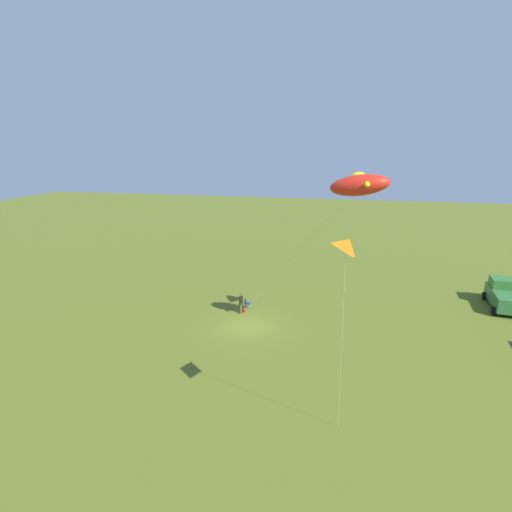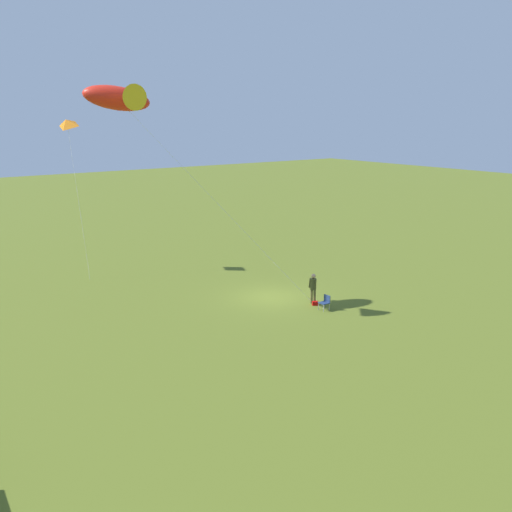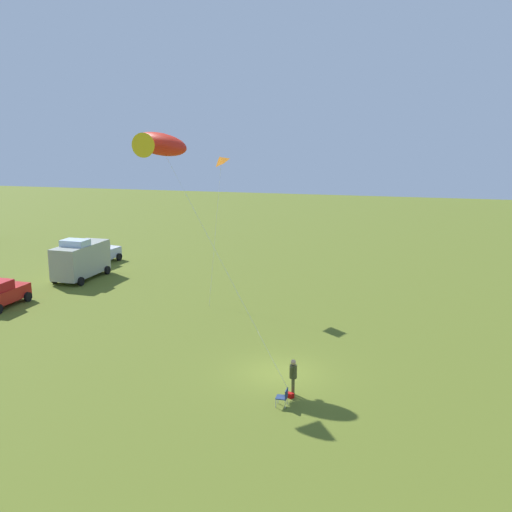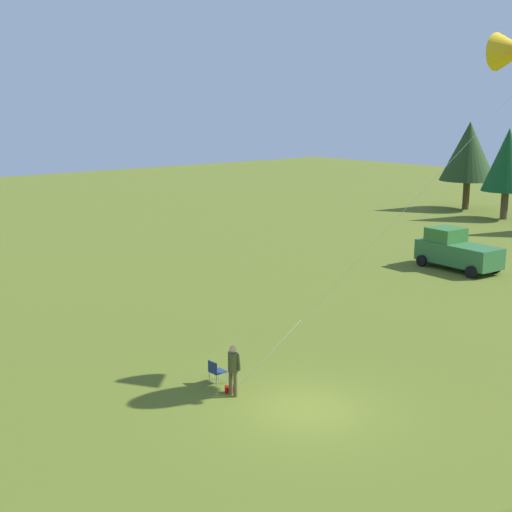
{
  "view_description": "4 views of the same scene",
  "coord_description": "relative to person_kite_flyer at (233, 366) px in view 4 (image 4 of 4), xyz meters",
  "views": [
    {
      "loc": [
        27.21,
        6.8,
        13.3
      ],
      "look_at": [
        -2.31,
        0.14,
        5.01
      ],
      "focal_mm": 28.0,
      "sensor_mm": 36.0,
      "label": 1
    },
    {
      "loc": [
        -26.28,
        20.46,
        10.4
      ],
      "look_at": [
        -1.89,
        2.52,
        3.19
      ],
      "focal_mm": 42.0,
      "sensor_mm": 36.0,
      "label": 2
    },
    {
      "loc": [
        -27.55,
        -5.76,
        12.15
      ],
      "look_at": [
        -1.99,
        0.71,
        6.4
      ],
      "focal_mm": 42.0,
      "sensor_mm": 36.0,
      "label": 3
    },
    {
      "loc": [
        15.04,
        -14.8,
        9.42
      ],
      "look_at": [
        -3.52,
        0.86,
        4.26
      ],
      "focal_mm": 50.0,
      "sensor_mm": 36.0,
      "label": 4
    }
  ],
  "objects": [
    {
      "name": "backpack_on_grass",
      "position": [
        -0.28,
        0.08,
        -0.91
      ],
      "size": [
        0.35,
        0.39,
        0.22
      ],
      "primitive_type": "cube",
      "rotation": [
        0.0,
        0.0,
        4.18
      ],
      "color": "#AD0B08",
      "rests_on": "ground"
    },
    {
      "name": "ground_plane",
      "position": [
        2.33,
        1.13,
        -1.02
      ],
      "size": [
        160.0,
        160.0,
        0.0
      ],
      "primitive_type": "plane",
      "color": "#55631E"
    },
    {
      "name": "folding_chair",
      "position": [
        -1.22,
        0.19,
        -0.53
      ],
      "size": [
        0.49,
        0.49,
        0.82
      ],
      "rotation": [
        0.0,
        0.0,
        1.56
      ],
      "color": "navy",
      "rests_on": "ground"
    },
    {
      "name": "person_kite_flyer",
      "position": [
        0.0,
        0.0,
        0.0
      ],
      "size": [
        0.56,
        0.38,
        1.74
      ],
      "rotation": [
        0.0,
        0.0,
        1.7
      ],
      "color": "brown",
      "rests_on": "ground"
    },
    {
      "name": "truck_green_flatbed",
      "position": [
        -6.2,
        21.53,
        0.08
      ],
      "size": [
        5.16,
        2.78,
        2.34
      ],
      "rotation": [
        0.0,
        0.0,
        3.05
      ],
      "color": "#2F6835",
      "rests_on": "ground"
    }
  ]
}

